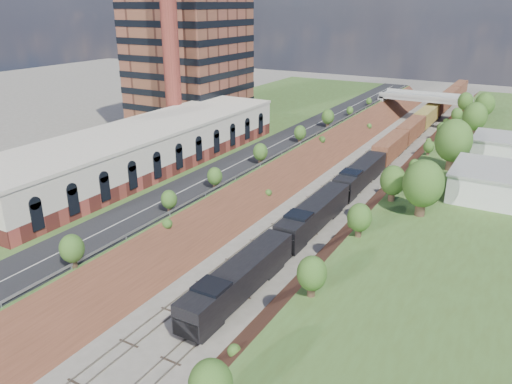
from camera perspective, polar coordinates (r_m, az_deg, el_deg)
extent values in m
cube|color=#415723|center=(106.97, -6.47, 5.15)|extent=(44.00, 180.00, 5.00)
cube|color=brown|center=(96.88, 4.21, 2.00)|extent=(10.00, 180.00, 10.00)
cube|color=brown|center=(90.25, 16.88, -0.31)|extent=(10.00, 180.00, 10.00)
cube|color=gray|center=(93.76, 8.84, 1.22)|extent=(1.58, 180.00, 0.18)
cube|color=gray|center=(92.19, 11.84, 0.67)|extent=(1.58, 180.00, 0.18)
cube|color=black|center=(97.31, 1.89, 5.25)|extent=(8.00, 180.00, 0.10)
cube|color=#99999E|center=(95.40, 4.08, 5.20)|extent=(0.06, 171.00, 0.30)
cube|color=brown|center=(86.59, -12.41, 3.50)|extent=(14.00, 62.00, 2.20)
cube|color=beige|center=(85.71, -12.57, 5.58)|extent=(14.00, 62.00, 4.30)
cube|color=beige|center=(85.13, -12.70, 7.13)|extent=(14.30, 62.30, 0.50)
cube|color=brown|center=(119.33, -7.93, 18.65)|extent=(22.00, 22.00, 44.00)
cylinder|color=brown|center=(101.92, -9.80, 17.08)|extent=(3.20, 3.20, 40.00)
cube|color=gray|center=(152.86, 14.38, 9.62)|extent=(1.50, 8.00, 6.20)
cube|color=gray|center=(148.56, 22.98, 8.31)|extent=(1.50, 8.00, 6.20)
cube|color=gray|center=(149.74, 18.76, 10.16)|extent=(24.00, 8.00, 1.00)
cube|color=gray|center=(145.74, 18.47, 10.24)|extent=(24.00, 0.30, 0.80)
cube|color=gray|center=(153.49, 19.11, 10.66)|extent=(24.00, 0.30, 0.80)
cube|color=silver|center=(78.87, 24.81, 0.99)|extent=(9.00, 12.00, 4.00)
cube|color=silver|center=(100.08, 25.90, 4.62)|extent=(8.00, 10.00, 3.60)
cylinder|color=#473323|center=(68.58, 18.28, -1.53)|extent=(1.30, 1.30, 2.62)
ellipsoid|color=#30571E|center=(67.51, 18.57, 0.94)|extent=(5.25, 5.25, 6.30)
cylinder|color=#473323|center=(64.00, -12.13, -3.21)|extent=(0.66, 0.66, 1.22)
ellipsoid|color=#30571E|center=(63.42, -12.23, -2.00)|extent=(2.45, 2.45, 2.94)
cube|color=black|center=(52.61, -5.95, -15.05)|extent=(2.40, 4.00, 0.90)
cube|color=black|center=(56.22, -1.91, -9.79)|extent=(3.29, 19.77, 3.31)
cube|color=black|center=(50.86, -7.01, -14.65)|extent=(3.03, 3.00, 1.80)
cube|color=silver|center=(50.29, -7.06, -13.72)|extent=(3.03, 3.00, 0.15)
cube|color=black|center=(51.59, -5.12, -10.93)|extent=(3.23, 3.10, 0.90)
cube|color=black|center=(72.78, 6.67, -2.48)|extent=(3.29, 19.77, 3.31)
cube|color=black|center=(91.08, 11.89, 2.06)|extent=(3.29, 19.77, 3.31)
cube|color=brown|center=(150.79, 19.66, 8.83)|extent=(3.29, 104.83, 3.95)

